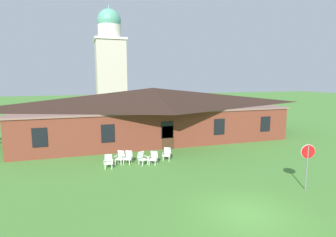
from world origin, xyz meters
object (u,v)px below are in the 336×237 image
stop_sign (308,158)px  lawn_chair_far_side (167,154)px  lawn_chair_left_end (128,157)px  lawn_chair_by_porch (108,161)px  lawn_chair_near_door (120,157)px  lawn_chair_middle (142,158)px  lawn_chair_right_end (154,158)px

stop_sign → lawn_chair_far_side: stop_sign is taller
stop_sign → lawn_chair_left_end: size_ratio=2.75×
lawn_chair_left_end → stop_sign: bearing=-42.0°
lawn_chair_by_porch → lawn_chair_near_door: bearing=39.9°
lawn_chair_near_door → lawn_chair_left_end: bearing=-18.5°
stop_sign → lawn_chair_middle: (-7.81, 7.35, -1.38)m
lawn_chair_by_porch → lawn_chair_right_end: bearing=-2.5°
lawn_chair_near_door → lawn_chair_far_side: (3.58, -0.19, 0.00)m
lawn_chair_by_porch → lawn_chair_far_side: bearing=7.4°
lawn_chair_middle → lawn_chair_right_end: bearing=-14.6°
lawn_chair_by_porch → stop_sign: bearing=-35.4°
stop_sign → lawn_chair_by_porch: bearing=144.6°
stop_sign → lawn_chair_near_door: (-9.32, 8.07, -1.38)m
lawn_chair_by_porch → lawn_chair_near_door: size_ratio=1.00×
lawn_chair_near_door → stop_sign: bearing=-40.9°
lawn_chair_middle → lawn_chair_right_end: size_ratio=1.00×
lawn_chair_left_end → lawn_chair_right_end: (1.75, -0.73, 0.00)m
lawn_chair_near_door → lawn_chair_right_end: same height
lawn_chair_right_end → lawn_chair_by_porch: bearing=177.5°
stop_sign → lawn_chair_left_end: (-8.75, 7.88, -1.38)m
lawn_chair_by_porch → lawn_chair_left_end: same height
lawn_chair_right_end → lawn_chair_near_door: bearing=158.2°
lawn_chair_left_end → lawn_chair_middle: size_ratio=1.00×
lawn_chair_middle → lawn_chair_by_porch: bearing=-178.4°
lawn_chair_by_porch → lawn_chair_left_end: (1.50, 0.59, 0.00)m
stop_sign → lawn_chair_near_door: stop_sign is taller
lawn_chair_far_side → lawn_chair_by_porch: bearing=-172.6°
lawn_chair_middle → lawn_chair_right_end: (0.81, -0.21, 0.00)m
lawn_chair_by_porch → lawn_chair_middle: same height
stop_sign → lawn_chair_middle: stop_sign is taller
stop_sign → lawn_chair_middle: size_ratio=2.75×
stop_sign → lawn_chair_middle: 10.82m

